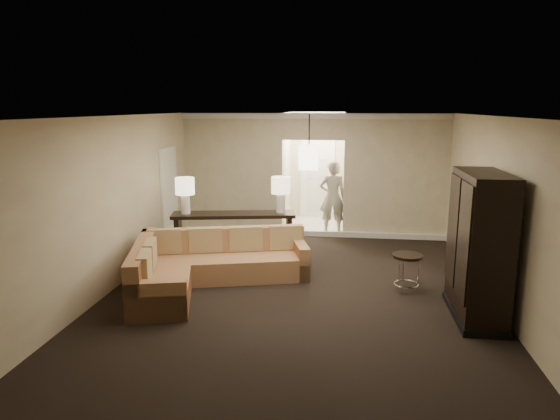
# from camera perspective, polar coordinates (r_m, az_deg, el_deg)

# --- Properties ---
(ground) EXTENTS (8.00, 8.00, 0.00)m
(ground) POSITION_cam_1_polar(r_m,az_deg,el_deg) (7.86, 1.70, -10.25)
(ground) COLOR black
(ground) RESTS_ON ground
(wall_back) EXTENTS (6.00, 0.04, 2.80)m
(wall_back) POSITION_cam_1_polar(r_m,az_deg,el_deg) (11.38, 3.77, 3.94)
(wall_back) COLOR beige
(wall_back) RESTS_ON ground
(wall_front) EXTENTS (6.00, 0.04, 2.80)m
(wall_front) POSITION_cam_1_polar(r_m,az_deg,el_deg) (3.67, -4.59, -13.21)
(wall_front) COLOR beige
(wall_front) RESTS_ON ground
(wall_left) EXTENTS (0.04, 8.00, 2.80)m
(wall_left) POSITION_cam_1_polar(r_m,az_deg,el_deg) (8.29, -19.34, 0.35)
(wall_left) COLOR beige
(wall_left) RESTS_ON ground
(wall_right) EXTENTS (0.04, 8.00, 2.80)m
(wall_right) POSITION_cam_1_polar(r_m,az_deg,el_deg) (7.76, 24.40, -0.79)
(wall_right) COLOR beige
(wall_right) RESTS_ON ground
(ceiling) EXTENTS (6.00, 8.00, 0.02)m
(ceiling) POSITION_cam_1_polar(r_m,az_deg,el_deg) (7.28, 1.84, 10.62)
(ceiling) COLOR white
(ceiling) RESTS_ON wall_back
(crown_molding) EXTENTS (6.00, 0.10, 0.12)m
(crown_molding) POSITION_cam_1_polar(r_m,az_deg,el_deg) (11.22, 3.84, 10.65)
(crown_molding) COLOR silver
(crown_molding) RESTS_ON wall_back
(baseboard) EXTENTS (6.00, 0.10, 0.12)m
(baseboard) POSITION_cam_1_polar(r_m,az_deg,el_deg) (11.59, 3.66, -2.67)
(baseboard) COLOR silver
(baseboard) RESTS_ON ground
(side_door) EXTENTS (0.05, 0.90, 2.10)m
(side_door) POSITION_cam_1_polar(r_m,az_deg,el_deg) (10.87, -12.52, 1.45)
(side_door) COLOR white
(side_door) RESTS_ON ground
(foyer) EXTENTS (1.44, 2.02, 2.80)m
(foyer) POSITION_cam_1_polar(r_m,az_deg,el_deg) (12.72, 4.15, 4.31)
(foyer) COLOR beige
(foyer) RESTS_ON ground
(sectional_sofa) EXTENTS (2.99, 2.84, 0.85)m
(sectional_sofa) POSITION_cam_1_polar(r_m,az_deg,el_deg) (8.45, -8.55, -6.33)
(sectional_sofa) COLOR brown
(sectional_sofa) RESTS_ON ground
(coffee_table) EXTENTS (1.05, 1.05, 0.37)m
(coffee_table) POSITION_cam_1_polar(r_m,az_deg,el_deg) (8.87, -4.09, -6.42)
(coffee_table) COLOR beige
(coffee_table) RESTS_ON ground
(console_table) EXTENTS (2.43, 0.97, 0.92)m
(console_table) POSITION_cam_1_polar(r_m,az_deg,el_deg) (9.79, -5.29, -2.47)
(console_table) COLOR black
(console_table) RESTS_ON ground
(armoire) EXTENTS (0.62, 1.44, 2.07)m
(armoire) POSITION_cam_1_polar(r_m,az_deg,el_deg) (7.48, 21.74, -4.22)
(armoire) COLOR black
(armoire) RESTS_ON ground
(drink_table) EXTENTS (0.49, 0.49, 0.61)m
(drink_table) POSITION_cam_1_polar(r_m,az_deg,el_deg) (8.35, 14.33, -6.10)
(drink_table) COLOR black
(drink_table) RESTS_ON ground
(table_lamp_left) EXTENTS (0.37, 0.37, 0.70)m
(table_lamp_left) POSITION_cam_1_polar(r_m,az_deg,el_deg) (9.69, -10.81, 2.29)
(table_lamp_left) COLOR white
(table_lamp_left) RESTS_ON console_table
(table_lamp_right) EXTENTS (0.37, 0.37, 0.70)m
(table_lamp_right) POSITION_cam_1_polar(r_m,az_deg,el_deg) (9.62, 0.09, 2.43)
(table_lamp_right) COLOR white
(table_lamp_right) RESTS_ON console_table
(pendant_light) EXTENTS (0.38, 0.38, 1.09)m
(pendant_light) POSITION_cam_1_polar(r_m,az_deg,el_deg) (10.02, 3.32, 6.07)
(pendant_light) COLOR black
(pendant_light) RESTS_ON ceiling
(person) EXTENTS (0.72, 0.51, 1.90)m
(person) POSITION_cam_1_polar(r_m,az_deg,el_deg) (11.72, 6.03, 1.91)
(person) COLOR beige
(person) RESTS_ON ground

